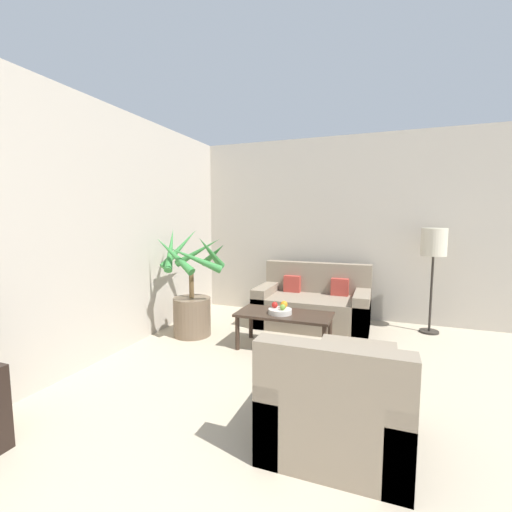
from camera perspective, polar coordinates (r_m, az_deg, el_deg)
wall_back at (r=5.27m, az=23.41°, el=4.17°), size 7.67×0.06×2.70m
wall_left at (r=3.35m, az=-35.99°, el=2.61°), size 0.06×8.35×2.70m
potted_palm at (r=4.47m, az=-10.62°, el=-6.76°), size 0.89×0.98×1.39m
sofa_loveseat at (r=4.91m, az=9.45°, el=-8.14°), size 1.53×0.85×0.85m
floor_lamp at (r=4.95m, az=27.51°, el=1.35°), size 0.31×0.31×1.37m
coffee_table at (r=3.99m, az=4.72°, el=-10.22°), size 1.08×0.52×0.42m
fruit_bowl at (r=3.94m, az=4.04°, el=-9.18°), size 0.27×0.27×0.06m
apple_red at (r=3.96m, az=3.13°, el=-8.13°), size 0.07×0.07×0.07m
apple_green at (r=3.88m, az=4.47°, el=-8.49°), size 0.07×0.07×0.07m
orange_fruit at (r=3.96m, az=4.69°, el=-8.04°), size 0.08×0.08×0.08m
armchair at (r=2.50m, az=13.24°, el=-23.41°), size 0.89×0.81×0.79m
ottoman at (r=3.20m, az=16.39°, el=-17.82°), size 0.65×0.52×0.40m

